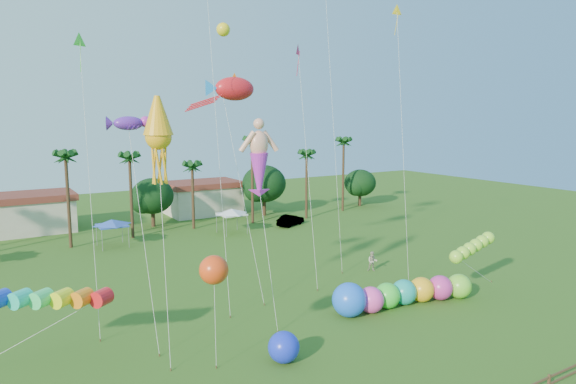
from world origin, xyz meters
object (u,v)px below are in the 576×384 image
caterpillar_inflatable (399,294)px  blue_ball (284,347)px  spectator_b (372,261)px  car_b (291,220)px

caterpillar_inflatable → blue_ball: (-11.89, -2.96, -0.11)m
spectator_b → caterpillar_inflatable: bearing=-79.8°
car_b → blue_ball: size_ratio=2.38×
blue_ball → caterpillar_inflatable: bearing=14.0°
car_b → spectator_b: (-4.17, -20.97, 0.19)m
caterpillar_inflatable → car_b: bearing=81.9°
car_b → caterpillar_inflatable: caterpillar_inflatable is taller
spectator_b → blue_ball: (-16.29, -10.96, 0.01)m
car_b → caterpillar_inflatable: (-8.57, -28.97, 0.31)m
spectator_b → blue_ball: 19.63m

